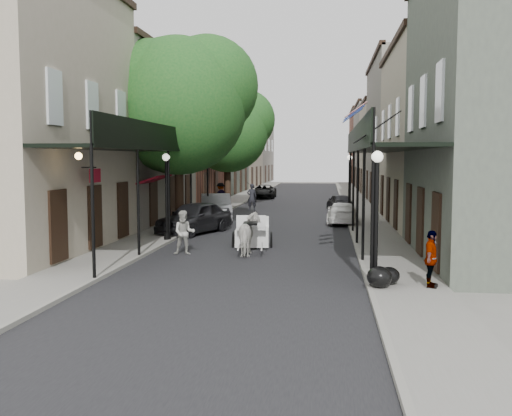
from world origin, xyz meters
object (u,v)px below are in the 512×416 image
(lamppost_right_near, at_px, (376,216))
(car_left_near, at_px, (194,217))
(tree_near, at_px, (187,100))
(car_left_mid, at_px, (216,208))
(carriage, at_px, (253,221))
(lamppost_right_far, at_px, (349,184))
(car_right_near, at_px, (342,213))
(pedestrian_sidewalk_right, at_px, (431,259))
(car_right_far, at_px, (339,202))
(lamppost_left, at_px, (167,195))
(horse, at_px, (250,234))
(pedestrian_walking, at_px, (184,233))
(tree_far, at_px, (233,128))
(car_left_far, at_px, (264,191))
(pedestrian_sidewalk_left, at_px, (221,195))

(lamppost_right_near, xyz_separation_m, car_left_near, (-7.70, 11.00, -1.27))
(tree_near, relative_size, car_left_mid, 2.02)
(tree_near, distance_m, car_left_near, 5.86)
(car_left_near, bearing_deg, carriage, -24.22)
(lamppost_right_far, height_order, car_right_near, lamppost_right_far)
(tree_near, bearing_deg, pedestrian_sidewalk_right, -51.22)
(tree_near, xyz_separation_m, lamppost_right_near, (8.30, -12.18, -4.44))
(carriage, height_order, car_left_near, carriage)
(carriage, distance_m, car_right_far, 17.11)
(lamppost_left, distance_m, car_left_near, 3.30)
(horse, relative_size, car_right_far, 0.54)
(carriage, relative_size, car_left_mid, 0.55)
(lamppost_right_far, distance_m, car_right_near, 4.29)
(lamppost_right_far, height_order, pedestrian_walking, lamppost_right_far)
(tree_near, distance_m, carriage, 8.09)
(lamppost_right_far, distance_m, horse, 15.44)
(tree_near, height_order, car_left_near, tree_near)
(horse, bearing_deg, tree_far, -84.39)
(car_left_near, relative_size, car_left_far, 1.04)
(lamppost_left, bearing_deg, car_left_near, 80.54)
(car_left_near, distance_m, car_left_mid, 5.33)
(tree_near, xyz_separation_m, car_right_far, (7.80, 12.11, -5.90))
(tree_far, xyz_separation_m, lamppost_left, (0.15, -18.18, -3.79))
(lamppost_right_near, xyz_separation_m, car_right_far, (-0.50, 24.29, -1.46))
(pedestrian_walking, height_order, pedestrian_sidewalk_right, pedestrian_sidewalk_right)
(pedestrian_walking, bearing_deg, carriage, 37.73)
(lamppost_right_near, bearing_deg, horse, 128.81)
(pedestrian_sidewalk_right, bearing_deg, lamppost_right_near, 106.98)
(carriage, height_order, car_left_mid, carriage)
(tree_near, xyz_separation_m, pedestrian_sidewalk_right, (9.78, -12.18, -5.59))
(lamppost_right_near, xyz_separation_m, lamppost_left, (-8.20, 8.00, 0.00))
(pedestrian_sidewalk_left, height_order, car_left_far, pedestrian_sidewalk_left)
(tree_far, distance_m, lamppost_right_far, 11.05)
(horse, bearing_deg, pedestrian_sidewalk_right, 131.86)
(tree_near, relative_size, pedestrian_sidewalk_left, 5.41)
(car_left_near, bearing_deg, car_left_mid, 111.44)
(pedestrian_sidewalk_right, relative_size, car_right_far, 0.45)
(lamppost_left, height_order, car_left_far, lamppost_left)
(carriage, bearing_deg, tree_far, 96.34)
(car_right_far, bearing_deg, pedestrian_walking, 62.71)
(tree_far, bearing_deg, carriage, -78.04)
(lamppost_right_far, height_order, pedestrian_sidewalk_right, lamppost_right_far)
(carriage, distance_m, car_left_mid, 9.29)
(carriage, xyz_separation_m, car_left_mid, (-3.28, 8.68, -0.24))
(tree_far, bearing_deg, lamppost_right_far, -36.51)
(horse, distance_m, carriage, 2.47)
(pedestrian_sidewalk_left, relative_size, car_right_near, 0.44)
(pedestrian_sidewalk_left, bearing_deg, lamppost_right_near, 69.29)
(car_right_near, bearing_deg, lamppost_right_near, 93.60)
(pedestrian_sidewalk_left, bearing_deg, tree_far, -144.08)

